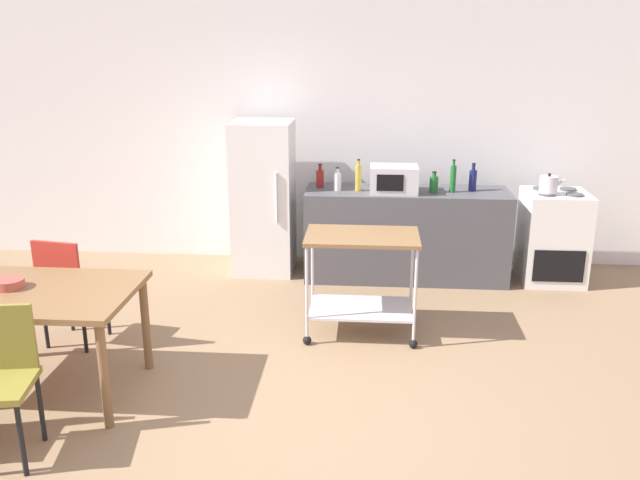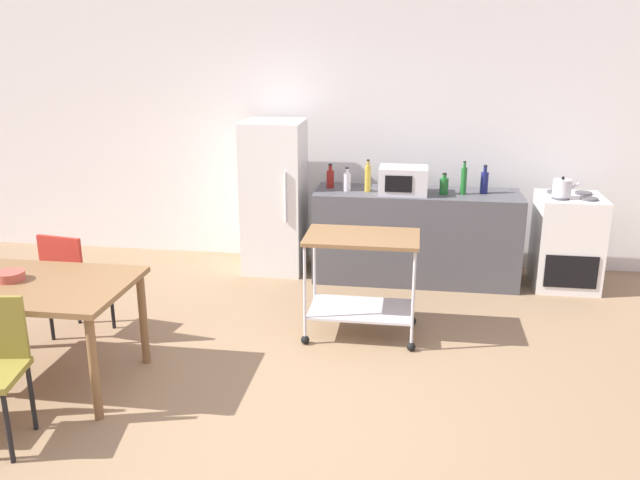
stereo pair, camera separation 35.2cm
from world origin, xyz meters
TOP-DOWN VIEW (x-y plane):
  - ground_plane at (0.00, 0.00)m, footprint 12.00×12.00m
  - back_wall at (0.00, 3.20)m, footprint 8.40×0.12m
  - kitchen_counter at (0.90, 2.60)m, footprint 2.00×0.64m
  - dining_table at (-1.76, 0.09)m, footprint 1.50×0.90m
  - chair_red at (-1.79, 0.82)m, footprint 0.46×0.46m
  - stove_oven at (2.35, 2.62)m, footprint 0.60×0.61m
  - refrigerator at (-0.55, 2.70)m, footprint 0.60×0.63m
  - kitchen_cart at (0.48, 1.21)m, footprint 0.91×0.57m
  - bottle_olive_oil at (0.03, 2.67)m, footprint 0.08×0.08m
  - bottle_sesame_oil at (0.21, 2.55)m, footprint 0.08×0.08m
  - bottle_sparkling_water at (0.41, 2.55)m, footprint 0.06×0.06m
  - microwave at (0.76, 2.51)m, footprint 0.46×0.35m
  - bottle_soda at (1.15, 2.54)m, footprint 0.08×0.08m
  - bottle_soy_sauce at (1.33, 2.56)m, footprint 0.06×0.06m
  - bottle_hot_sauce at (1.53, 2.63)m, footprint 0.07×0.07m
  - fruit_bowl at (-1.85, 0.12)m, footprint 0.19×0.19m
  - kettle at (2.23, 2.52)m, footprint 0.24×0.17m

SIDE VIEW (x-z plane):
  - ground_plane at x=0.00m, z-range 0.00..0.00m
  - kitchen_counter at x=0.90m, z-range 0.00..0.90m
  - stove_oven at x=2.35m, z-range -0.01..0.91m
  - chair_red at x=-1.79m, z-range 0.07..0.96m
  - kitchen_cart at x=0.48m, z-range 0.15..1.00m
  - dining_table at x=-1.76m, z-range 0.30..1.05m
  - refrigerator at x=-0.55m, z-range 0.00..1.55m
  - fruit_bowl at x=-1.85m, z-range 0.75..0.81m
  - bottle_soda at x=1.15m, z-range 0.88..1.09m
  - bottle_sesame_oil at x=0.21m, z-range 0.88..1.11m
  - bottle_olive_oil at x=0.03m, z-range 0.88..1.12m
  - kettle at x=2.23m, z-range 0.91..1.10m
  - bottle_hot_sauce at x=1.53m, z-range 0.87..1.15m
  - microwave at x=0.76m, z-range 0.90..1.16m
  - bottle_sparkling_water at x=0.41m, z-range 0.88..1.19m
  - bottle_soy_sauce at x=1.33m, z-range 0.88..1.20m
  - back_wall at x=0.00m, z-range 0.00..2.90m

